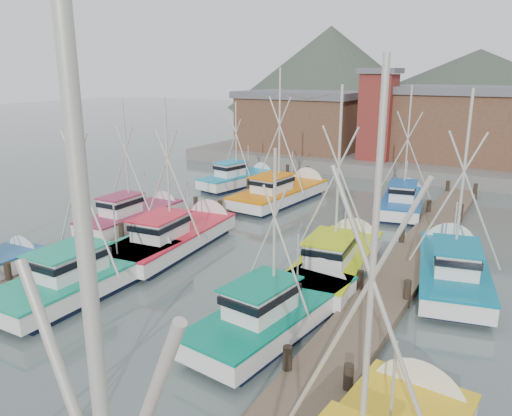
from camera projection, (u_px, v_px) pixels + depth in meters
The scene contains 18 objects.
ground at pixel (178, 311), 20.36m from camera, with size 260.00×260.00×0.00m, color #52625F.
dock_left at pixel (123, 248), 27.06m from camera, with size 2.30×46.00×1.50m.
dock_right at pixel (376, 306), 20.30m from camera, with size 2.30×46.00×1.50m.
quay at pixel (405, 161), 51.08m from camera, with size 44.00×16.00×1.20m, color slate.
shed_left at pixel (300, 120), 53.73m from camera, with size 12.72×8.48×6.20m.
shed_center at pixel (473, 123), 47.10m from camera, with size 14.84×9.54×6.90m.
lookout_tower at pixel (378, 114), 47.40m from camera, with size 3.60×3.60×8.50m.
distant_hills at pixel (438, 109), 128.84m from camera, with size 175.00×140.00×42.00m.
boat_4 at pixel (101, 270), 22.74m from camera, with size 3.95×9.87×9.74m.
boat_5 at pixel (284, 309), 19.05m from camera, with size 3.68×8.95×7.65m.
boat_8 at pixel (179, 236), 27.53m from camera, with size 3.87×9.86×9.04m.
boat_9 at pixel (338, 259), 24.14m from camera, with size 3.87×9.40×9.70m.
boat_10 at pixel (137, 215), 31.40m from camera, with size 3.45×8.03×8.51m.
boat_11 at pixel (452, 267), 23.16m from camera, with size 4.58×9.47×9.58m.
boat_12 at pixel (284, 192), 37.42m from camera, with size 4.26×10.23×10.62m.
boat_13 at pixel (403, 201), 35.01m from camera, with size 3.84×8.63×9.26m.
boat_14 at pixel (241, 178), 42.28m from camera, with size 3.91×8.28×7.69m.
gull_far at pixel (308, 98), 18.01m from camera, with size 1.54×0.60×0.24m.
Camera 1 is at (12.05, -14.42, 9.45)m, focal length 35.00 mm.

